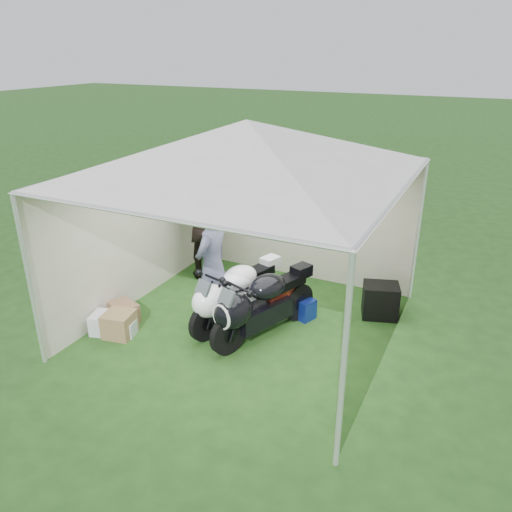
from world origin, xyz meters
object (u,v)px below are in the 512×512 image
object	(u,v)px
motorcycle_black	(259,304)
equipment_box	(380,300)
motorcycle_white	(233,294)
canopy_tent	(248,153)
paddock_stand	(301,307)
crate_0	(108,324)
crate_2	(125,328)
person_blue_jacket	(212,265)
person_dark_jacket	(205,224)
crate_1	(119,324)
crate_3	(124,312)

from	to	relation	value
motorcycle_black	equipment_box	distance (m)	1.98
motorcycle_white	motorcycle_black	world-z (taller)	motorcycle_black
canopy_tent	equipment_box	xyz separation A→B (m)	(1.69, 1.13, -2.31)
paddock_stand	crate_0	size ratio (longest dim) A/B	0.95
crate_2	person_blue_jacket	bearing A→B (deg)	42.18
crate_0	person_dark_jacket	bearing A→B (deg)	83.47
person_blue_jacket	crate_0	distance (m)	1.74
person_dark_jacket	crate_1	bearing A→B (deg)	79.76
motorcycle_white	crate_0	distance (m)	1.86
canopy_tent	crate_1	bearing A→B (deg)	-145.00
person_dark_jacket	equipment_box	world-z (taller)	person_dark_jacket
crate_3	crate_0	bearing A→B (deg)	-87.54
canopy_tent	crate_3	size ratio (longest dim) A/B	12.97
canopy_tent	person_blue_jacket	distance (m)	1.73
canopy_tent	crate_0	bearing A→B (deg)	-147.69
paddock_stand	person_dark_jacket	bearing A→B (deg)	162.57
crate_0	crate_1	distance (m)	0.20
motorcycle_white	paddock_stand	distance (m)	1.11
motorcycle_white	crate_1	distance (m)	1.69
equipment_box	crate_0	distance (m)	4.08
crate_2	crate_3	bearing A→B (deg)	130.64
canopy_tent	equipment_box	bearing A→B (deg)	33.72
equipment_box	crate_3	distance (m)	3.90
paddock_stand	equipment_box	distance (m)	1.22
person_blue_jacket	crate_0	xyz separation A→B (m)	(-1.23, -0.95, -0.78)
crate_3	person_dark_jacket	bearing A→B (deg)	81.75
person_dark_jacket	crate_0	world-z (taller)	person_dark_jacket
canopy_tent	person_blue_jacket	bearing A→B (deg)	-163.39
canopy_tent	paddock_stand	xyz separation A→B (m)	(0.60, 0.58, -2.42)
person_dark_jacket	motorcycle_black	bearing A→B (deg)	131.47
crate_1	crate_3	size ratio (longest dim) A/B	0.91
motorcycle_white	crate_3	world-z (taller)	motorcycle_white
motorcycle_black	person_dark_jacket	distance (m)	2.34
crate_0	crate_1	size ratio (longest dim) A/B	1.12
crate_1	equipment_box	bearing A→B (deg)	34.33
equipment_box	crate_2	world-z (taller)	equipment_box
motorcycle_black	crate_1	size ratio (longest dim) A/B	4.65
person_blue_jacket	crate_1	xyz separation A→B (m)	(-1.03, -0.92, -0.75)
canopy_tent	paddock_stand	distance (m)	2.56
motorcycle_black	canopy_tent	bearing A→B (deg)	160.05
equipment_box	crate_0	bearing A→B (deg)	-146.99
person_dark_jacket	crate_2	size ratio (longest dim) A/B	6.67
motorcycle_white	person_dark_jacket	xyz separation A→B (m)	(-1.26, 1.32, 0.47)
motorcycle_white	crate_0	xyz separation A→B (m)	(-1.53, -1.00, -0.37)
person_blue_jacket	equipment_box	world-z (taller)	person_blue_jacket
canopy_tent	motorcycle_white	world-z (taller)	canopy_tent
motorcycle_black	paddock_stand	world-z (taller)	motorcycle_black
person_blue_jacket	crate_3	bearing A→B (deg)	-62.84
crate_1	crate_3	distance (m)	0.42
motorcycle_white	motorcycle_black	xyz separation A→B (m)	(0.50, -0.16, 0.02)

